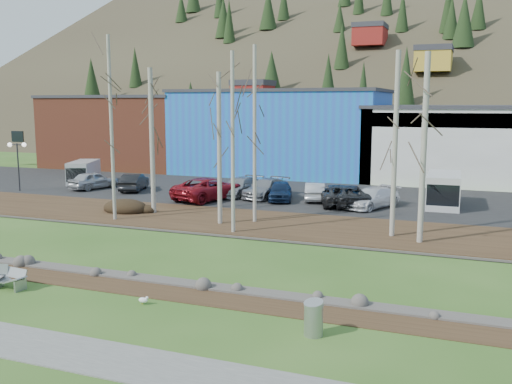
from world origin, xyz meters
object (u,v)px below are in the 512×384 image
at_px(street_lamp, 17,153).
at_px(car_6, 348,195).
at_px(car_8, 239,187).
at_px(van_grey, 83,172).
at_px(car_7, 372,198).
at_px(car_2, 209,189).
at_px(car_5, 315,191).
at_px(van_white, 444,190).
at_px(car_9, 336,195).
at_px(car_0, 93,180).
at_px(seagull, 143,300).
at_px(litter_bin, 313,320).
at_px(bench_damaged, 8,278).
at_px(car_3, 266,188).
at_px(car_1, 134,182).
at_px(car_4, 280,191).

height_order(street_lamp, car_6, street_lamp).
xyz_separation_m(car_8, van_grey, (-15.28, 1.54, 0.26)).
relative_size(car_6, car_7, 1.08).
bearing_deg(street_lamp, car_2, -14.32).
xyz_separation_m(car_2, car_7, (11.42, 1.00, -0.14)).
bearing_deg(car_6, car_5, -47.35).
relative_size(street_lamp, car_8, 0.81).
bearing_deg(van_white, car_5, -177.43).
xyz_separation_m(street_lamp, car_9, (24.73, 2.85, -2.31)).
distance_m(car_0, car_9, 19.92).
bearing_deg(seagull, car_9, 71.03).
bearing_deg(litter_bin, bench_damaged, 178.89).
bearing_deg(car_3, car_1, -166.69).
xyz_separation_m(bench_damaged, car_6, (8.62, 21.46, 0.44)).
xyz_separation_m(car_0, van_grey, (-2.94, 2.51, 0.23)).
relative_size(street_lamp, car_4, 0.96).
height_order(car_8, car_9, car_9).
xyz_separation_m(street_lamp, van_white, (31.58, 4.70, -1.90)).
bearing_deg(van_white, car_4, -173.73).
height_order(litter_bin, car_3, car_3).
bearing_deg(car_3, van_grey, -175.05).
distance_m(bench_damaged, seagull, 5.84).
height_order(car_0, car_9, car_0).
bearing_deg(car_7, bench_damaged, -90.43).
bearing_deg(seagull, van_grey, 117.59).
distance_m(bench_damaged, litter_bin, 12.12).
height_order(car_6, car_8, car_6).
height_order(car_0, car_3, car_0).
relative_size(car_4, car_6, 0.80).
xyz_separation_m(car_3, car_9, (5.48, -1.08, 0.01)).
bearing_deg(litter_bin, car_3, 113.30).
height_order(car_3, car_7, car_3).
distance_m(car_0, car_7, 22.41).
distance_m(litter_bin, car_4, 23.56).
bearing_deg(seagull, car_8, 90.47).
distance_m(car_0, car_2, 11.08).
bearing_deg(van_white, van_grey, 176.72).
height_order(car_0, car_8, car_0).
relative_size(litter_bin, car_0, 0.24).
distance_m(seagull, car_4, 21.62).
height_order(car_3, van_grey, van_grey).
relative_size(litter_bin, car_3, 0.21).
bearing_deg(car_2, car_9, -153.71).
xyz_separation_m(seagull, car_9, (1.96, 21.20, 0.67)).
bearing_deg(van_grey, car_2, -36.71).
height_order(car_6, van_grey, van_grey).
bearing_deg(car_3, car_8, -169.99).
relative_size(car_2, van_grey, 1.24).
xyz_separation_m(seagull, car_6, (2.79, 21.20, 0.67)).
bearing_deg(car_4, car_7, -21.68).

